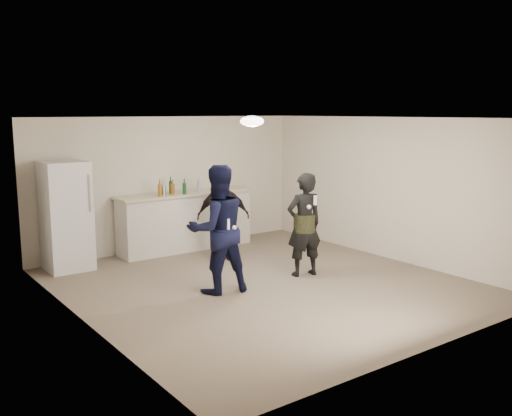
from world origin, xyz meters
TOP-DOWN VIEW (x-y plane):
  - floor at (0.00, 0.00)m, footprint 6.00×6.00m
  - ceiling at (0.00, 0.00)m, footprint 6.00×6.00m
  - wall_back at (0.00, 3.00)m, footprint 6.00×0.00m
  - wall_front at (0.00, -3.00)m, footprint 6.00×0.00m
  - wall_left at (-2.75, 0.00)m, footprint 0.00×6.00m
  - wall_right at (2.75, 0.00)m, footprint 0.00×6.00m
  - counter at (0.16, 2.67)m, footprint 2.60×0.56m
  - counter_top at (0.16, 2.67)m, footprint 2.68×0.64m
  - fridge at (-2.11, 2.60)m, footprint 0.70×0.70m
  - fridge_handle at (-1.83, 2.23)m, footprint 0.02×0.02m
  - ceiling_dome at (0.00, 0.30)m, footprint 0.36×0.36m
  - shaker at (-0.34, 2.58)m, footprint 0.08×0.08m
  - man at (-0.75, 0.11)m, footprint 1.01×0.85m
  - woman at (0.81, 0.02)m, footprint 0.67×0.50m
  - camo_shorts at (0.81, 0.02)m, footprint 0.34×0.34m
  - spectator at (0.31, 1.59)m, footprint 0.97×0.82m
  - remote_man at (-0.75, -0.17)m, footprint 0.04×0.04m
  - nunchuk_man at (-0.63, -0.14)m, footprint 0.07×0.07m
  - remote_woman at (0.81, -0.23)m, footprint 0.04×0.04m
  - nunchuk_woman at (0.71, -0.20)m, footprint 0.07×0.07m
  - bottle_cluster at (-0.08, 2.57)m, footprint 0.92×0.29m

SIDE VIEW (x-z plane):
  - floor at x=0.00m, z-range 0.00..0.00m
  - counter at x=0.16m, z-range 0.00..1.05m
  - spectator at x=0.31m, z-range 0.00..1.56m
  - woman at x=0.81m, z-range 0.00..1.65m
  - camo_shorts at x=0.81m, z-range 0.71..0.99m
  - fridge at x=-2.11m, z-range 0.00..1.80m
  - man at x=-0.75m, z-range 0.00..1.86m
  - nunchuk_man at x=-0.63m, z-range 0.95..1.01m
  - remote_man at x=-0.75m, z-range 0.98..1.12m
  - counter_top at x=0.16m, z-range 1.05..1.09m
  - nunchuk_woman at x=0.71m, z-range 1.11..1.18m
  - shaker at x=-0.34m, z-range 1.09..1.26m
  - bottle_cluster at x=-0.08m, z-range 1.08..1.31m
  - wall_back at x=0.00m, z-range -1.75..4.25m
  - wall_front at x=0.00m, z-range -1.75..4.25m
  - wall_left at x=-2.75m, z-range -1.75..4.25m
  - wall_right at x=2.75m, z-range -1.75..4.25m
  - remote_woman at x=0.81m, z-range 1.18..1.32m
  - fridge_handle at x=-1.83m, z-range 1.00..1.60m
  - ceiling_dome at x=0.00m, z-range 2.37..2.53m
  - ceiling at x=0.00m, z-range 2.50..2.50m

